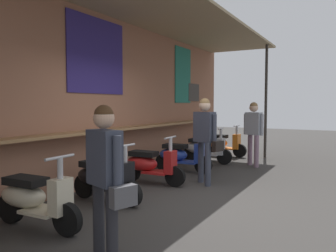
% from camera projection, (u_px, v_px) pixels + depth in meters
% --- Properties ---
extents(ground_plane, '(35.29, 35.29, 0.00)m').
position_uv_depth(ground_plane, '(181.00, 200.00, 5.65)').
color(ground_plane, '#383533').
extents(market_stall_facade, '(12.60, 2.40, 3.54)m').
position_uv_depth(market_stall_facade, '(94.00, 85.00, 6.44)').
color(market_stall_facade, '#8C5B44').
rests_on(market_stall_facade, ground_plane).
extents(scooter_cream, '(0.46, 1.40, 0.97)m').
position_uv_depth(scooter_cream, '(33.00, 198.00, 4.34)').
color(scooter_cream, beige).
rests_on(scooter_cream, ground_plane).
extents(scooter_black, '(0.48, 1.40, 0.97)m').
position_uv_depth(scooter_black, '(102.00, 178.00, 5.53)').
color(scooter_black, black).
rests_on(scooter_black, ground_plane).
extents(scooter_red, '(0.47, 1.40, 0.97)m').
position_uv_depth(scooter_red, '(149.00, 164.00, 6.76)').
color(scooter_red, red).
rests_on(scooter_red, ground_plane).
extents(scooter_blue, '(0.50, 1.40, 0.97)m').
position_uv_depth(scooter_blue, '(180.00, 155.00, 7.95)').
color(scooter_blue, '#233D9E').
rests_on(scooter_blue, ground_plane).
extents(scooter_silver, '(0.47, 1.40, 0.97)m').
position_uv_depth(scooter_silver, '(204.00, 149.00, 9.19)').
color(scooter_silver, '#B2B5BA').
rests_on(scooter_silver, ground_plane).
extents(scooter_orange, '(0.48, 1.40, 0.97)m').
position_uv_depth(scooter_orange, '(222.00, 143.00, 10.43)').
color(scooter_orange, orange).
rests_on(scooter_orange, ground_plane).
extents(shopper_with_handbag, '(0.38, 0.65, 1.58)m').
position_uv_depth(shopper_with_handbag, '(105.00, 168.00, 3.38)').
color(shopper_with_handbag, '#232328').
rests_on(shopper_with_handbag, ground_plane).
extents(shopper_browsing, '(0.39, 0.54, 1.64)m').
position_uv_depth(shopper_browsing, '(253.00, 127.00, 8.67)').
color(shopper_browsing, gray).
rests_on(shopper_browsing, ground_plane).
extents(shopper_passing, '(0.40, 0.68, 1.71)m').
position_uv_depth(shopper_passing, '(205.00, 132.00, 6.69)').
color(shopper_passing, '#383D4C').
rests_on(shopper_passing, ground_plane).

